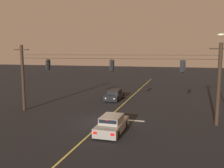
# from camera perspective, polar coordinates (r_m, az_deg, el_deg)

# --- Properties ---
(ground_plane) EXTENTS (180.00, 180.00, 0.00)m
(ground_plane) POSITION_cam_1_polar(r_m,az_deg,el_deg) (21.42, -2.30, -9.47)
(ground_plane) COLOR black
(lane_centre_stripe) EXTENTS (0.14, 60.00, 0.01)m
(lane_centre_stripe) POSITION_cam_1_polar(r_m,az_deg,el_deg) (28.92, 2.76, -4.97)
(lane_centre_stripe) COLOR #D1C64C
(lane_centre_stripe) RESTS_ON ground
(stop_bar_paint) EXTENTS (3.40, 0.36, 0.01)m
(stop_bar_paint) POSITION_cam_1_polar(r_m,az_deg,el_deg) (22.27, 3.60, -8.80)
(stop_bar_paint) COLOR silver
(stop_bar_paint) RESTS_ON ground
(signal_span_assembly) EXTENTS (21.45, 0.32, 7.15)m
(signal_span_assembly) POSITION_cam_1_polar(r_m,az_deg,el_deg) (22.58, -0.71, 1.11)
(signal_span_assembly) COLOR #2D2116
(signal_span_assembly) RESTS_ON ground
(traffic_light_leftmost) EXTENTS (0.48, 0.41, 1.22)m
(traffic_light_leftmost) POSITION_cam_1_polar(r_m,az_deg,el_deg) (25.22, -15.52, 4.63)
(traffic_light_leftmost) COLOR black
(traffic_light_left_inner) EXTENTS (0.48, 0.41, 1.22)m
(traffic_light_left_inner) POSITION_cam_1_polar(r_m,az_deg,el_deg) (22.38, -0.13, 4.56)
(traffic_light_left_inner) COLOR black
(traffic_light_centre) EXTENTS (0.48, 0.41, 1.22)m
(traffic_light_centre) POSITION_cam_1_polar(r_m,az_deg,el_deg) (21.49, 16.97, 4.11)
(traffic_light_centre) COLOR black
(car_waiting_near_lane) EXTENTS (1.80, 4.33, 1.39)m
(car_waiting_near_lane) POSITION_cam_1_polar(r_m,az_deg,el_deg) (18.75, -0.01, -9.88)
(car_waiting_near_lane) COLOR gray
(car_waiting_near_lane) RESTS_ON ground
(car_oncoming_lead) EXTENTS (1.80, 4.42, 1.39)m
(car_oncoming_lead) POSITION_cam_1_polar(r_m,az_deg,el_deg) (31.50, 0.62, -2.72)
(car_oncoming_lead) COLOR black
(car_oncoming_lead) RESTS_ON ground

